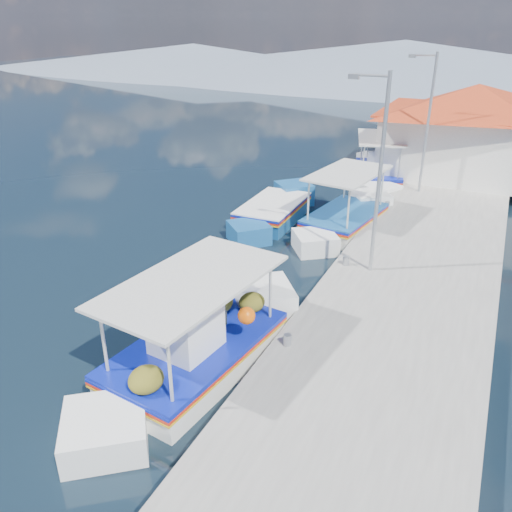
% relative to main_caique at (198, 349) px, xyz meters
% --- Properties ---
extents(ground, '(160.00, 160.00, 0.00)m').
position_rel_main_caique_xyz_m(ground, '(-1.91, 4.10, -0.52)').
color(ground, black).
rests_on(ground, ground).
extents(quay, '(5.00, 44.00, 0.50)m').
position_rel_main_caique_xyz_m(quay, '(3.99, 10.10, -0.27)').
color(quay, '#A6A39C').
rests_on(quay, ground).
extents(bollards, '(0.20, 17.20, 0.30)m').
position_rel_main_caique_xyz_m(bollards, '(1.89, 9.35, 0.13)').
color(bollards, '#A5A8AD').
rests_on(bollards, quay).
extents(main_caique, '(3.02, 8.18, 2.71)m').
position_rel_main_caique_xyz_m(main_caique, '(0.00, 0.00, 0.00)').
color(main_caique, white).
rests_on(main_caique, ground).
extents(caique_green_canopy, '(2.80, 7.01, 2.65)m').
position_rel_main_caique_xyz_m(caique_green_canopy, '(0.62, 10.33, -0.13)').
color(caique_green_canopy, white).
rests_on(caique_green_canopy, ground).
extents(caique_blue_hull, '(2.13, 6.88, 1.22)m').
position_rel_main_caique_xyz_m(caique_blue_hull, '(-2.36, 10.03, -0.19)').
color(caique_blue_hull, '#17528D').
rests_on(caique_blue_hull, ground).
extents(caique_far, '(3.49, 7.16, 2.60)m').
position_rel_main_caique_xyz_m(caique_far, '(0.28, 17.37, -0.04)').
color(caique_far, white).
rests_on(caique_far, ground).
extents(harbor_building, '(10.49, 10.49, 4.40)m').
position_rel_main_caique_xyz_m(harbor_building, '(4.29, 19.10, 2.25)').
color(harbor_building, white).
rests_on(harbor_building, quay).
extents(lamp_post_near, '(1.21, 0.14, 6.00)m').
position_rel_main_caique_xyz_m(lamp_post_near, '(2.60, 6.10, 3.33)').
color(lamp_post_near, '#A5A8AD').
rests_on(lamp_post_near, quay).
extents(lamp_post_far, '(1.21, 0.14, 6.00)m').
position_rel_main_caique_xyz_m(lamp_post_far, '(2.60, 15.10, 3.33)').
color(lamp_post_far, '#A5A8AD').
rests_on(lamp_post_far, quay).
extents(mountain_ridge, '(171.40, 96.00, 5.50)m').
position_rel_main_caique_xyz_m(mountain_ridge, '(4.63, 60.10, 1.52)').
color(mountain_ridge, slate).
rests_on(mountain_ridge, ground).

